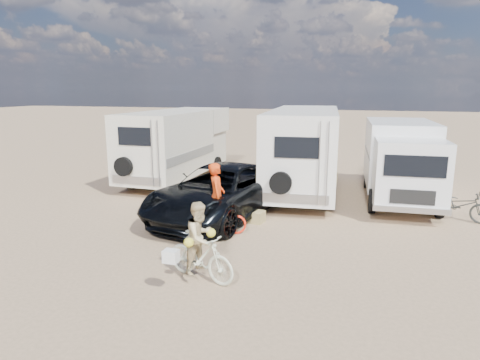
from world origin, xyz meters
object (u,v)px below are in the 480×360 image
(rider_woman, at_px, (200,245))
(cooler, at_px, (197,210))
(rv_main, at_px, (304,152))
(rv_left, at_px, (177,146))
(bike_parked, at_px, (459,205))
(bike_woman, at_px, (201,256))
(dark_suv, at_px, (220,192))
(box_truck, at_px, (401,163))
(bike_man, at_px, (217,219))
(crate, at_px, (256,217))
(rider_man, at_px, (217,202))

(rider_woman, xyz_separation_m, cooler, (-1.76, 4.06, -0.53))
(cooler, bearing_deg, rider_woman, -82.01)
(rv_main, xyz_separation_m, cooler, (-2.64, -4.18, -1.34))
(rv_left, height_order, bike_parked, rv_left)
(bike_woman, distance_m, bike_parked, 8.49)
(rv_main, distance_m, dark_suv, 4.47)
(box_truck, distance_m, bike_man, 7.23)
(cooler, xyz_separation_m, crate, (1.91, -0.02, -0.05))
(bike_woman, bearing_deg, cooler, 42.16)
(rv_main, height_order, bike_man, rv_main)
(box_truck, relative_size, rider_man, 3.34)
(bike_man, relative_size, bike_parked, 0.89)
(bike_man, bearing_deg, rider_woman, 175.20)
(bike_man, bearing_deg, rv_main, -33.09)
(rv_left, relative_size, rider_woman, 4.39)
(cooler, distance_m, crate, 1.91)
(rv_main, distance_m, bike_man, 5.82)
(bike_woman, bearing_deg, rider_man, 31.63)
(bike_parked, bearing_deg, dark_suv, 129.20)
(bike_parked, bearing_deg, rv_main, 91.81)
(bike_man, bearing_deg, cooler, 22.93)
(rv_main, height_order, rider_man, rv_main)
(bike_man, bearing_deg, rv_left, 15.81)
(rider_woman, bearing_deg, bike_man, 31.63)
(cooler, bearing_deg, rv_main, 42.22)
(bike_man, bearing_deg, box_truck, -61.66)
(rv_left, bearing_deg, cooler, -57.71)
(crate, bearing_deg, rider_man, -120.82)
(dark_suv, bearing_deg, bike_woman, -64.15)
(rv_main, bearing_deg, bike_woman, -100.96)
(rv_main, height_order, crate, rv_main)
(rv_left, bearing_deg, rider_woman, -61.22)
(bike_man, xyz_separation_m, cooler, (-1.13, 1.32, -0.20))
(rv_left, relative_size, cooler, 11.76)
(rv_main, relative_size, rider_man, 4.06)
(box_truck, xyz_separation_m, crate, (-4.20, -3.86, -1.20))
(crate, bearing_deg, rider_woman, -92.03)
(cooler, bearing_deg, dark_suv, 3.47)
(rider_man, bearing_deg, rv_left, 15.81)
(box_truck, xyz_separation_m, rider_man, (-4.97, -5.16, -0.47))
(rv_main, xyz_separation_m, rv_left, (-5.48, 0.49, -0.08))
(rv_main, height_order, rider_woman, rv_main)
(box_truck, height_order, bike_man, box_truck)
(box_truck, relative_size, rider_woman, 4.01)
(dark_suv, bearing_deg, rider_man, -62.15)
(rider_man, height_order, crate, rider_man)
(rv_main, xyz_separation_m, rider_woman, (-0.88, -8.25, -0.82))
(box_truck, height_order, bike_woman, box_truck)
(bike_parked, distance_m, cooler, 7.97)
(dark_suv, xyz_separation_m, crate, (1.22, -0.26, -0.62))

